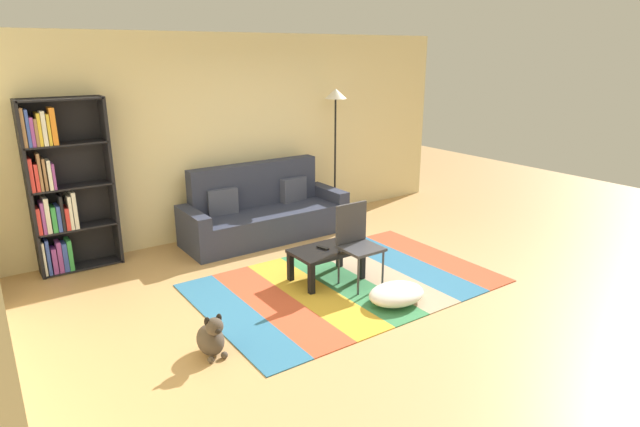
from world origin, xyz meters
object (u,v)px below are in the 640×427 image
at_px(coffee_table, 326,254).
at_px(standing_lamp, 335,111).
at_px(bookshelf, 60,190).
at_px(couch, 263,213).
at_px(pouf, 396,294).
at_px(folding_chair, 356,238).
at_px(tv_remote, 323,248).
at_px(dog, 211,338).

bearing_deg(coffee_table, standing_lamp, 51.30).
bearing_deg(bookshelf, couch, -6.64).
height_order(couch, pouf, couch).
distance_m(coffee_table, standing_lamp, 2.70).
height_order(pouf, standing_lamp, standing_lamp).
bearing_deg(folding_chair, coffee_table, 151.96).
xyz_separation_m(couch, bookshelf, (-2.43, 0.28, 0.63)).
bearing_deg(tv_remote, folding_chair, -65.91).
bearing_deg(bookshelf, coffee_table, -40.60).
bearing_deg(dog, standing_lamp, 38.69).
height_order(bookshelf, standing_lamp, bookshelf).
relative_size(standing_lamp, folding_chair, 2.16).
bearing_deg(coffee_table, couch, 85.30).
relative_size(pouf, standing_lamp, 0.32).
bearing_deg(pouf, coffee_table, 106.12).
relative_size(bookshelf, dog, 5.00).
height_order(coffee_table, standing_lamp, standing_lamp).
height_order(coffee_table, folding_chair, folding_chair).
relative_size(couch, folding_chair, 2.51).
height_order(pouf, dog, dog).
distance_m(couch, tv_remote, 1.66).
bearing_deg(tv_remote, coffee_table, -67.72).
xyz_separation_m(couch, folding_chair, (0.08, -1.94, 0.20)).
height_order(bookshelf, folding_chair, bookshelf).
bearing_deg(bookshelf, folding_chair, -41.57).
distance_m(standing_lamp, tv_remote, 2.66).
distance_m(bookshelf, tv_remote, 3.03).
height_order(dog, folding_chair, folding_chair).
relative_size(pouf, folding_chair, 0.69).
bearing_deg(coffee_table, pouf, -73.88).
relative_size(coffee_table, folding_chair, 0.85).
distance_m(pouf, standing_lamp, 3.34).
height_order(dog, tv_remote, dog).
xyz_separation_m(tv_remote, folding_chair, (0.24, -0.29, 0.15)).
bearing_deg(standing_lamp, coffee_table, -128.70).
distance_m(pouf, tv_remote, 0.99).
relative_size(coffee_table, pouf, 1.23).
xyz_separation_m(standing_lamp, tv_remote, (-1.50, -1.81, -1.24)).
bearing_deg(tv_remote, couch, 68.97).
relative_size(tv_remote, folding_chair, 0.17).
xyz_separation_m(pouf, standing_lamp, (1.22, 2.71, 1.52)).
bearing_deg(coffee_table, bookshelf, 139.40).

